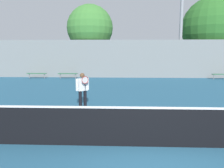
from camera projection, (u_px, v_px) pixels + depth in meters
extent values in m
plane|color=#285B7A|center=(151.00, 147.00, 5.77)|extent=(100.00, 100.00, 0.00)
cube|color=black|center=(152.00, 128.00, 5.69)|extent=(10.59, 0.03, 1.03)
cube|color=white|center=(152.00, 108.00, 5.60)|extent=(10.59, 0.04, 0.05)
cylinder|color=black|center=(80.00, 100.00, 9.51)|extent=(0.14, 0.14, 0.78)
cylinder|color=black|center=(85.00, 99.00, 9.63)|extent=(0.14, 0.14, 0.78)
cube|color=white|center=(82.00, 85.00, 9.47)|extent=(0.46, 0.40, 0.54)
cylinder|color=white|center=(77.00, 85.00, 9.33)|extent=(0.10, 0.10, 0.52)
cylinder|color=white|center=(88.00, 84.00, 9.61)|extent=(0.10, 0.10, 0.52)
sphere|color=brown|center=(82.00, 75.00, 9.41)|extent=(0.21, 0.21, 0.21)
cylinder|color=black|center=(85.00, 86.00, 9.24)|extent=(0.03, 0.03, 0.22)
torus|color=red|center=(85.00, 80.00, 9.20)|extent=(0.27, 0.20, 0.31)
cylinder|color=silver|center=(85.00, 80.00, 9.20)|extent=(0.22, 0.16, 0.27)
cube|color=#28663D|center=(221.00, 74.00, 19.06)|extent=(1.60, 0.40, 0.04)
cylinder|color=gray|center=(214.00, 77.00, 19.12)|extent=(0.06, 0.06, 0.43)
cube|color=#28663D|center=(68.00, 74.00, 19.59)|extent=(1.74, 0.40, 0.04)
cylinder|color=gray|center=(60.00, 76.00, 19.66)|extent=(0.06, 0.06, 0.43)
cylinder|color=gray|center=(75.00, 76.00, 19.60)|extent=(0.06, 0.06, 0.43)
cube|color=#28663D|center=(37.00, 73.00, 19.70)|extent=(1.74, 0.40, 0.04)
cylinder|color=gray|center=(29.00, 76.00, 19.77)|extent=(0.06, 0.06, 0.43)
cylinder|color=gray|center=(44.00, 76.00, 19.71)|extent=(0.06, 0.06, 0.43)
cylinder|color=#939399|center=(181.00, 19.00, 19.91)|extent=(0.30, 0.30, 10.77)
cube|color=gray|center=(130.00, 59.00, 20.08)|extent=(29.72, 0.06, 3.48)
cylinder|color=brown|center=(209.00, 63.00, 22.78)|extent=(0.41, 0.41, 2.46)
sphere|color=#2D6B28|center=(211.00, 27.00, 22.23)|extent=(5.97, 5.97, 5.97)
cylinder|color=brown|center=(91.00, 61.00, 22.61)|extent=(0.52, 0.52, 2.91)
sphere|color=#428438|center=(90.00, 28.00, 22.11)|extent=(4.64, 4.64, 4.64)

